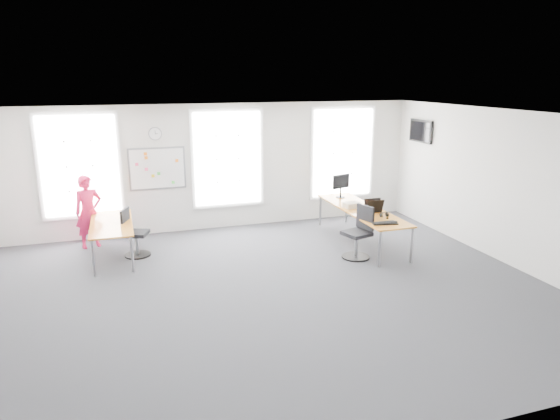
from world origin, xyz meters
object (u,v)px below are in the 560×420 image
object	(u,v)px
chair_right	(359,235)
keyboard	(385,223)
chair_left	(134,235)
monitor	(341,184)
headphones	(384,215)
person	(89,212)
desk_left	(112,226)
desk_right	(361,211)

from	to	relation	value
chair_right	keyboard	distance (m)	0.59
chair_left	monitor	world-z (taller)	monitor
keyboard	headphones	world-z (taller)	headphones
person	keyboard	bearing A→B (deg)	-43.28
headphones	monitor	bearing A→B (deg)	88.55
desk_left	person	distance (m)	0.96
chair_left	person	xyz separation A→B (m)	(-0.87, 0.87, 0.35)
person	desk_right	bearing A→B (deg)	-32.41
desk_right	desk_left	distance (m)	5.32
chair_right	monitor	bearing A→B (deg)	149.33
desk_left	headphones	distance (m)	5.60
person	keyboard	world-z (taller)	person
headphones	keyboard	bearing A→B (deg)	-122.42
desk_right	chair_right	bearing A→B (deg)	-119.37
person	chair_left	bearing A→B (deg)	-62.75
chair_right	headphones	bearing A→B (deg)	87.14
chair_left	headphones	world-z (taller)	chair_left
chair_right	headphones	world-z (taller)	chair_right
headphones	monitor	size ratio (longest dim) A/B	0.31
chair_right	chair_left	distance (m)	4.63
desk_right	chair_right	distance (m)	1.05
desk_right	monitor	distance (m)	1.19
person	keyboard	xyz separation A→B (m)	(5.65, -2.68, -0.02)
chair_left	monitor	bearing A→B (deg)	-63.47
monitor	person	bearing A→B (deg)	158.01
chair_left	desk_left	bearing A→B (deg)	106.92
headphones	person	bearing A→B (deg)	153.75
desk_right	monitor	xyz separation A→B (m)	(0.01, 1.12, 0.39)
keyboard	headphones	bearing A→B (deg)	74.64
monitor	keyboard	bearing A→B (deg)	-110.83
desk_left	keyboard	xyz separation A→B (m)	(5.19, -1.84, 0.09)
desk_left	person	world-z (taller)	person
chair_left	person	size ratio (longest dim) A/B	0.63
person	desk_left	bearing A→B (deg)	-79.18
desk_right	monitor	size ratio (longest dim) A/B	5.49
chair_right	desk_right	bearing A→B (deg)	134.10
chair_left	chair_right	bearing A→B (deg)	-88.40
chair_left	monitor	xyz separation A→B (m)	(4.88, 0.50, 0.66)
chair_left	headphones	xyz separation A→B (m)	(5.02, -1.35, 0.37)
desk_left	monitor	bearing A→B (deg)	5.15
desk_left	keyboard	distance (m)	5.51
desk_right	desk_left	xyz separation A→B (m)	(-5.29, 0.65, -0.03)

